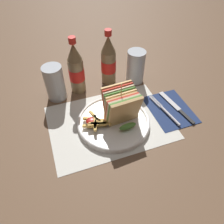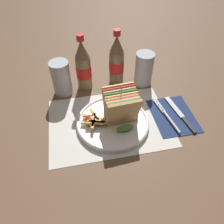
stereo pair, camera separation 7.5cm
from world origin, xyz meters
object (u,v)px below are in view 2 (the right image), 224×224
object	(u,v)px
coke_bottle_near	(83,67)
coke_bottle_far	(117,61)
club_sandwich	(121,107)
glass_near	(144,69)
glass_far	(62,80)
knife	(180,114)
plate_main	(113,122)
fork	(169,118)

from	to	relation	value
coke_bottle_near	coke_bottle_far	xyz separation A→B (m)	(0.13, 0.01, 0.00)
club_sandwich	glass_near	bearing A→B (deg)	54.90
coke_bottle_far	glass_near	xyz separation A→B (m)	(0.11, -0.03, -0.03)
club_sandwich	glass_far	distance (m)	0.28
knife	glass_far	world-z (taller)	glass_far
plate_main	glass_near	xyz separation A→B (m)	(0.17, 0.20, 0.06)
fork	knife	xyz separation A→B (m)	(0.05, 0.01, -0.00)
club_sandwich	coke_bottle_far	distance (m)	0.24
glass_near	glass_far	xyz separation A→B (m)	(-0.33, 0.00, -0.01)
plate_main	club_sandwich	size ratio (longest dim) A/B	1.70
club_sandwich	knife	distance (m)	0.23
fork	coke_bottle_near	distance (m)	0.38
coke_bottle_near	glass_near	distance (m)	0.24
club_sandwich	coke_bottle_near	xyz separation A→B (m)	(-0.10, 0.22, 0.03)
coke_bottle_far	glass_far	xyz separation A→B (m)	(-0.22, -0.03, -0.04)
plate_main	coke_bottle_far	distance (m)	0.26
plate_main	coke_bottle_near	bearing A→B (deg)	107.74
glass_far	coke_bottle_far	bearing A→B (deg)	7.16
knife	coke_bottle_near	xyz separation A→B (m)	(-0.32, 0.23, 0.09)
knife	coke_bottle_near	bearing A→B (deg)	135.11
club_sandwich	fork	xyz separation A→B (m)	(0.17, -0.03, -0.06)
club_sandwich	glass_far	size ratio (longest dim) A/B	1.07
fork	glass_near	bearing A→B (deg)	88.81
coke_bottle_near	glass_near	bearing A→B (deg)	-5.00
coke_bottle_far	glass_near	size ratio (longest dim) A/B	1.65
coke_bottle_near	glass_near	xyz separation A→B (m)	(0.24, -0.02, -0.03)
plate_main	glass_far	bearing A→B (deg)	127.64
coke_bottle_near	club_sandwich	bearing A→B (deg)	-65.57
fork	knife	bearing A→B (deg)	7.23
club_sandwich	glass_far	world-z (taller)	club_sandwich
fork	coke_bottle_far	bearing A→B (deg)	108.93
club_sandwich	knife	size ratio (longest dim) A/B	0.78
club_sandwich	glass_far	bearing A→B (deg)	132.84
plate_main	knife	size ratio (longest dim) A/B	1.33
plate_main	club_sandwich	world-z (taller)	club_sandwich
fork	glass_near	world-z (taller)	glass_near
coke_bottle_near	fork	bearing A→B (deg)	-42.26
plate_main	glass_near	distance (m)	0.27
plate_main	coke_bottle_near	distance (m)	0.25
fork	coke_bottle_near	bearing A→B (deg)	128.75
glass_near	glass_far	size ratio (longest dim) A/B	1.00
knife	glass_far	bearing A→B (deg)	143.23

